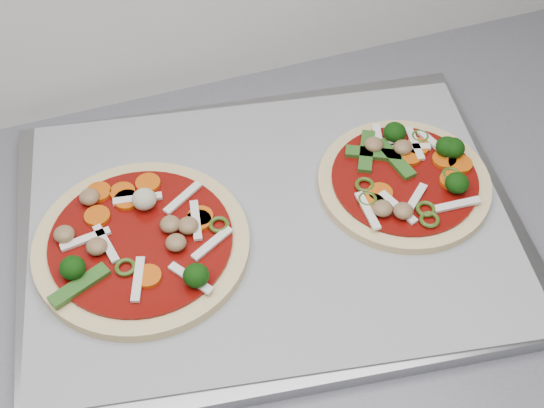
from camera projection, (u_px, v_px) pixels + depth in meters
name	position (u px, v px, depth m)	size (l,w,h in m)	color
baking_tray	(270.00, 227.00, 0.75)	(0.49, 0.36, 0.02)	gray
parchment	(270.00, 221.00, 0.75)	(0.47, 0.34, 0.00)	#9C9CA1
pizza_left	(141.00, 242.00, 0.72)	(0.26, 0.26, 0.03)	beige
pizza_right	(407.00, 178.00, 0.77)	(0.20, 0.20, 0.03)	beige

